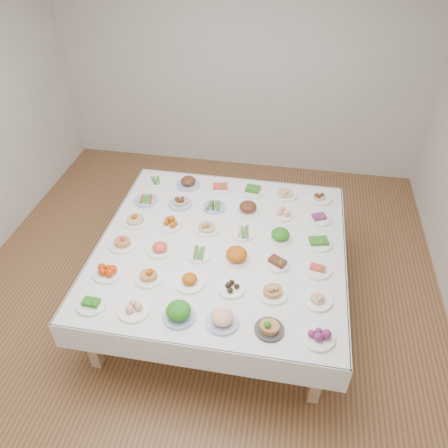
% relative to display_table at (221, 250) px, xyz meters
% --- Properties ---
extents(room_envelope, '(5.02, 5.02, 2.81)m').
position_rel_display_table_xyz_m(room_envelope, '(-0.22, 0.20, 1.15)').
color(room_envelope, '#915E3C').
rests_on(room_envelope, ground).
extents(display_table, '(2.30, 2.30, 0.75)m').
position_rel_display_table_xyz_m(display_table, '(0.00, 0.00, 0.00)').
color(display_table, white).
rests_on(display_table, ground).
extents(dish_0, '(0.24, 0.24, 0.09)m').
position_rel_display_table_xyz_m(dish_0, '(-0.90, -0.90, 0.10)').
color(dish_0, white).
rests_on(dish_0, display_table).
extents(dish_1, '(0.25, 0.25, 0.11)m').
position_rel_display_table_xyz_m(dish_1, '(-0.54, -0.90, 0.11)').
color(dish_1, white).
rests_on(dish_1, display_table).
extents(dish_2, '(0.26, 0.26, 0.15)m').
position_rel_display_table_xyz_m(dish_2, '(-0.17, -0.89, 0.14)').
color(dish_2, '#4C66B2').
rests_on(dish_2, display_table).
extents(dish_3, '(0.25, 0.25, 0.13)m').
position_rel_display_table_xyz_m(dish_3, '(0.17, -0.89, 0.13)').
color(dish_3, '#4C66B2').
rests_on(dish_3, display_table).
extents(dish_4, '(0.22, 0.22, 0.12)m').
position_rel_display_table_xyz_m(dish_4, '(0.54, -0.90, 0.12)').
color(dish_4, '#2F2C2A').
rests_on(dish_4, display_table).
extents(dish_5, '(0.26, 0.26, 0.12)m').
position_rel_display_table_xyz_m(dish_5, '(0.90, -0.90, 0.12)').
color(dish_5, white).
rests_on(dish_5, display_table).
extents(dish_6, '(0.26, 0.26, 0.12)m').
position_rel_display_table_xyz_m(dish_6, '(-0.90, -0.55, 0.12)').
color(dish_6, white).
rests_on(dish_6, display_table).
extents(dish_7, '(0.23, 0.23, 0.12)m').
position_rel_display_table_xyz_m(dish_7, '(-0.53, -0.54, 0.12)').
color(dish_7, white).
rests_on(dish_7, display_table).
extents(dish_8, '(0.26, 0.26, 0.13)m').
position_rel_display_table_xyz_m(dish_8, '(-0.17, -0.53, 0.12)').
color(dish_8, white).
rests_on(dish_8, display_table).
extents(dish_9, '(0.23, 0.23, 0.09)m').
position_rel_display_table_xyz_m(dish_9, '(0.18, -0.54, 0.10)').
color(dish_9, white).
rests_on(dish_9, display_table).
extents(dish_10, '(0.25, 0.25, 0.15)m').
position_rel_display_table_xyz_m(dish_10, '(0.53, -0.54, 0.13)').
color(dish_10, white).
rests_on(dish_10, display_table).
extents(dish_11, '(0.24, 0.24, 0.11)m').
position_rel_display_table_xyz_m(dish_11, '(0.89, -0.54, 0.11)').
color(dish_11, white).
rests_on(dish_11, display_table).
extents(dish_12, '(0.25, 0.25, 0.13)m').
position_rel_display_table_xyz_m(dish_12, '(-0.90, -0.17, 0.12)').
color(dish_12, white).
rests_on(dish_12, display_table).
extents(dish_13, '(0.23, 0.23, 0.12)m').
position_rel_display_table_xyz_m(dish_13, '(-0.54, -0.19, 0.12)').
color(dish_13, white).
rests_on(dish_13, display_table).
extents(dish_14, '(0.22, 0.22, 0.06)m').
position_rel_display_table_xyz_m(dish_14, '(-0.17, -0.18, 0.09)').
color(dish_14, white).
rests_on(dish_14, display_table).
extents(dish_15, '(0.24, 0.24, 0.13)m').
position_rel_display_table_xyz_m(dish_15, '(0.17, -0.18, 0.13)').
color(dish_15, white).
rests_on(dish_15, display_table).
extents(dish_16, '(0.22, 0.22, 0.09)m').
position_rel_display_table_xyz_m(dish_16, '(0.54, -0.18, 0.10)').
color(dish_16, white).
rests_on(dish_16, display_table).
extents(dish_17, '(0.24, 0.24, 0.09)m').
position_rel_display_table_xyz_m(dish_17, '(0.89, -0.19, 0.10)').
color(dish_17, white).
rests_on(dish_17, display_table).
extents(dish_18, '(0.25, 0.25, 0.14)m').
position_rel_display_table_xyz_m(dish_18, '(-0.90, 0.18, 0.13)').
color(dish_18, white).
rests_on(dish_18, display_table).
extents(dish_19, '(0.23, 0.23, 0.10)m').
position_rel_display_table_xyz_m(dish_19, '(-0.54, 0.19, 0.11)').
color(dish_19, white).
rests_on(dish_19, display_table).
extents(dish_20, '(0.23, 0.23, 0.13)m').
position_rel_display_table_xyz_m(dish_20, '(-0.18, 0.19, 0.13)').
color(dish_20, white).
rests_on(dish_20, display_table).
extents(dish_21, '(0.22, 0.22, 0.06)m').
position_rel_display_table_xyz_m(dish_21, '(0.18, 0.18, 0.09)').
color(dish_21, white).
rests_on(dish_21, display_table).
extents(dish_22, '(0.22, 0.22, 0.12)m').
position_rel_display_table_xyz_m(dish_22, '(0.54, 0.17, 0.12)').
color(dish_22, white).
rests_on(dish_22, display_table).
extents(dish_23, '(0.25, 0.25, 0.11)m').
position_rel_display_table_xyz_m(dish_23, '(0.89, 0.17, 0.11)').
color(dish_23, white).
rests_on(dish_23, display_table).
extents(dish_24, '(0.24, 0.24, 0.05)m').
position_rel_display_table_xyz_m(dish_24, '(-0.90, 0.53, 0.09)').
color(dish_24, '#4C66B2').
rests_on(dish_24, display_table).
extents(dish_25, '(0.24, 0.24, 0.13)m').
position_rel_display_table_xyz_m(dish_25, '(-0.53, 0.54, 0.12)').
color(dish_25, '#4C66B2').
rests_on(dish_25, display_table).
extents(dish_26, '(0.23, 0.23, 0.05)m').
position_rel_display_table_xyz_m(dish_26, '(-0.18, 0.55, 0.09)').
color(dish_26, '#4C66B2').
rests_on(dish_26, display_table).
extents(dish_27, '(0.24, 0.24, 0.15)m').
position_rel_display_table_xyz_m(dish_27, '(0.18, 0.54, 0.14)').
color(dish_27, white).
rests_on(dish_27, display_table).
extents(dish_28, '(0.24, 0.24, 0.11)m').
position_rel_display_table_xyz_m(dish_28, '(0.53, 0.55, 0.12)').
color(dish_28, white).
rests_on(dish_28, display_table).
extents(dish_29, '(0.24, 0.24, 0.09)m').
position_rel_display_table_xyz_m(dish_29, '(0.89, 0.54, 0.10)').
color(dish_29, white).
rests_on(dish_29, display_table).
extents(dish_30, '(0.23, 0.23, 0.05)m').
position_rel_display_table_xyz_m(dish_30, '(-0.90, 0.89, 0.09)').
color(dish_30, white).
rests_on(dish_30, display_table).
extents(dish_31, '(0.26, 0.26, 0.15)m').
position_rel_display_table_xyz_m(dish_31, '(-0.54, 0.90, 0.13)').
color(dish_31, '#4C66B2').
rests_on(dish_31, display_table).
extents(dish_32, '(0.23, 0.23, 0.11)m').
position_rel_display_table_xyz_m(dish_32, '(-0.17, 0.90, 0.11)').
color(dish_32, white).
rests_on(dish_32, display_table).
extents(dish_33, '(0.25, 0.25, 0.12)m').
position_rel_display_table_xyz_m(dish_33, '(0.18, 0.90, 0.11)').
color(dish_33, white).
rests_on(dish_33, display_table).
extents(dish_34, '(0.25, 0.25, 0.14)m').
position_rel_display_table_xyz_m(dish_34, '(0.53, 0.89, 0.13)').
color(dish_34, white).
rests_on(dish_34, display_table).
extents(dish_35, '(0.25, 0.25, 0.12)m').
position_rel_display_table_xyz_m(dish_35, '(0.89, 0.89, 0.12)').
color(dish_35, white).
rests_on(dish_35, display_table).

